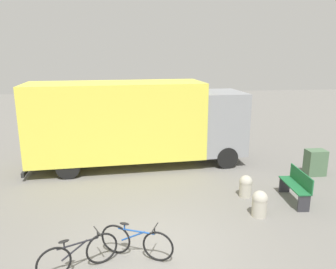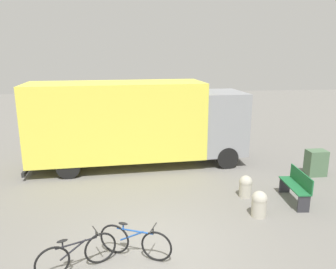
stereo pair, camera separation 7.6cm
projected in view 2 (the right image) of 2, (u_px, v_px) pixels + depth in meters
name	position (u px, v px, depth m)	size (l,w,h in m)	color
ground_plane	(154.00, 249.00, 7.48)	(60.00, 60.00, 0.00)	slate
delivery_truck	(136.00, 121.00, 12.63)	(8.45, 2.67, 3.28)	#EAE04C
park_bench	(297.00, 185.00, 9.74)	(0.50, 1.48, 0.95)	#1E6638
bicycle_near	(77.00, 254.00, 6.68)	(1.56, 0.74, 0.79)	black
bicycle_middle	(135.00, 242.00, 7.13)	(1.56, 0.73, 0.79)	black
bollard_near_bench	(259.00, 203.00, 8.90)	(0.42, 0.42, 0.73)	#B2AD9E
bollard_far_bench	(246.00, 186.00, 10.13)	(0.40, 0.40, 0.69)	#B2AD9E
utility_box	(316.00, 163.00, 11.88)	(0.69, 0.49, 0.94)	#4C6B4C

